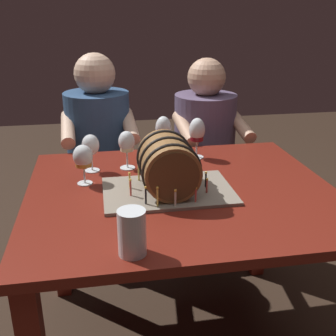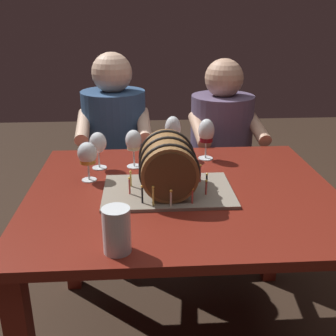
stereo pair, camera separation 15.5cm
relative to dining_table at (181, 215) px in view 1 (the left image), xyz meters
The scene contains 10 objects.
dining_table is the anchor object (origin of this frame).
barrel_cake 0.22m from the dining_table, 159.21° to the right, with size 0.49×0.32×0.22m.
wine_glass_white 0.40m from the dining_table, 125.97° to the left, with size 0.07×0.07×0.17m.
wine_glass_amber 0.45m from the dining_table, 162.40° to the left, with size 0.08×0.08×0.16m.
wine_glass_rose 0.46m from the dining_table, 91.32° to the left, with size 0.07×0.07×0.20m.
wine_glass_red 0.44m from the dining_table, 67.68° to the left, with size 0.07×0.07×0.19m.
wine_glass_empty 0.48m from the dining_table, 143.38° to the left, with size 0.07×0.07×0.16m.
beer_pint 0.51m from the dining_table, 118.71° to the right, with size 0.08×0.08×0.14m.
person_seated_left 0.87m from the dining_table, 110.63° to the left, with size 0.40×0.48×1.20m.
person_seated_right 0.88m from the dining_table, 69.35° to the left, with size 0.41×0.49×1.16m.
Camera 1 is at (-0.31, -1.44, 1.42)m, focal length 44.28 mm.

